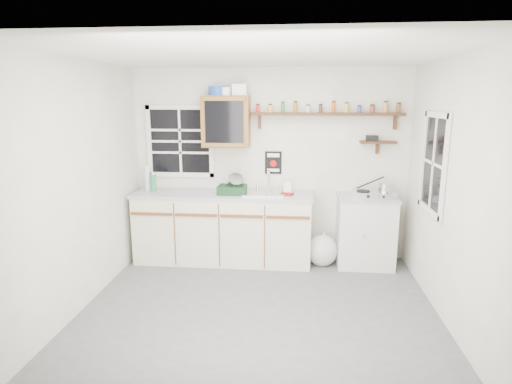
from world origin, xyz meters
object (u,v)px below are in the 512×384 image
(upper_cabinet, at_px, (226,121))
(dish_rack, at_px, (233,187))
(right_cabinet, at_px, (365,231))
(spice_shelf, at_px, (328,113))
(hotplate, at_px, (374,194))
(main_cabinet, at_px, (223,227))

(upper_cabinet, relative_size, dish_rack, 1.81)
(right_cabinet, bearing_deg, spice_shelf, 159.78)
(right_cabinet, relative_size, upper_cabinet, 1.40)
(dish_rack, relative_size, hotplate, 0.65)
(spice_shelf, bearing_deg, dish_rack, -167.86)
(main_cabinet, bearing_deg, right_cabinet, 0.79)
(hotplate, bearing_deg, dish_rack, -173.29)
(main_cabinet, xyz_separation_m, spice_shelf, (1.33, 0.21, 1.47))
(main_cabinet, height_order, hotplate, hotplate)
(upper_cabinet, bearing_deg, main_cabinet, -103.68)
(main_cabinet, xyz_separation_m, right_cabinet, (1.83, 0.03, -0.01))
(main_cabinet, xyz_separation_m, dish_rack, (0.14, -0.04, 0.54))
(main_cabinet, relative_size, hotplate, 4.18)
(spice_shelf, relative_size, hotplate, 3.46)
(right_cabinet, height_order, spice_shelf, spice_shelf)
(dish_rack, bearing_deg, upper_cabinet, 121.26)
(right_cabinet, xyz_separation_m, hotplate, (0.08, -0.02, 0.49))
(upper_cabinet, xyz_separation_m, spice_shelf, (1.29, 0.07, 0.10))
(right_cabinet, height_order, hotplate, hotplate)
(upper_cabinet, xyz_separation_m, dish_rack, (0.11, -0.18, -0.82))
(spice_shelf, distance_m, dish_rack, 1.52)
(main_cabinet, relative_size, upper_cabinet, 3.55)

